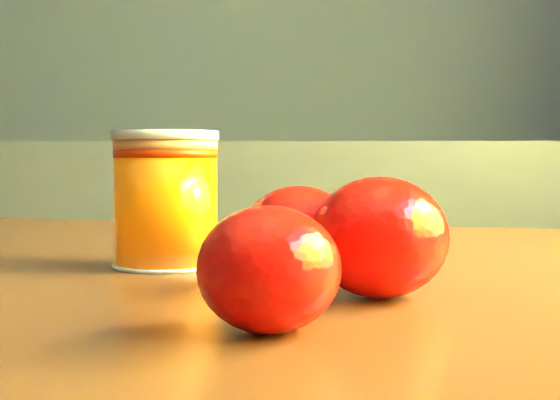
{
  "coord_description": "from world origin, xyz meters",
  "views": [
    {
      "loc": [
        0.94,
        -0.32,
        0.87
      ],
      "look_at": [
        0.92,
        0.22,
        0.84
      ],
      "focal_mm": 50.0,
      "sensor_mm": 36.0,
      "label": 1
    }
  ],
  "objects": [
    {
      "name": "juice_glass",
      "position": [
        0.84,
        0.21,
        0.84
      ],
      "size": [
        0.07,
        0.07,
        0.09
      ],
      "rotation": [
        0.0,
        0.0,
        0.28
      ],
      "color": "#F26404",
      "rests_on": "table"
    },
    {
      "name": "orange_back",
      "position": [
        0.94,
        0.13,
        0.82
      ],
      "size": [
        0.07,
        0.07,
        0.06
      ],
      "primitive_type": "ellipsoid",
      "rotation": [
        0.0,
        0.0,
        0.02
      ],
      "color": "#FE1005",
      "rests_on": "table"
    },
    {
      "name": "orange_extra",
      "position": [
        0.92,
        0.01,
        0.82
      ],
      "size": [
        0.08,
        0.08,
        0.05
      ],
      "primitive_type": "ellipsoid",
      "rotation": [
        0.0,
        0.0,
        0.28
      ],
      "color": "#FE1005",
      "rests_on": "table"
    },
    {
      "name": "orange_front",
      "position": [
        0.98,
        0.1,
        0.82
      ],
      "size": [
        0.08,
        0.08,
        0.07
      ],
      "primitive_type": "ellipsoid",
      "rotation": [
        0.0,
        0.0,
        -0.02
      ],
      "color": "#FE1005",
      "rests_on": "table"
    }
  ]
}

